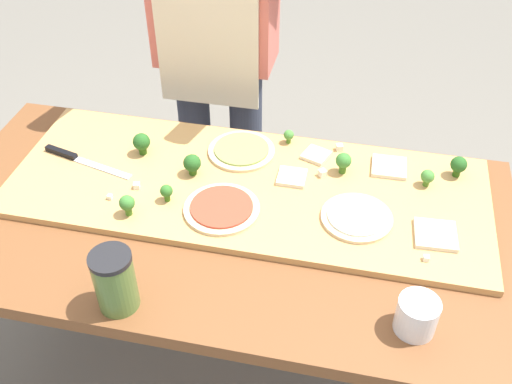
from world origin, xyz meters
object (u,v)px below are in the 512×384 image
object	(u,v)px
broccoli_floret_back_right	(192,164)
cheese_crumble_d	(137,186)
broccoli_floret_center_left	(142,142)
pizza_slice_center	(389,167)
broccoli_floret_back_mid	(166,192)
pizza_whole_pesto_green	(242,150)
cheese_crumble_b	(339,147)
cheese_crumble_c	(110,197)
cook_center	(215,35)
chefs_knife	(76,158)
prep_table	(221,244)
pizza_whole_tomato_red	(222,208)
pizza_slice_near_right	(436,235)
broccoli_floret_center_right	(459,165)
flour_cup	(416,317)
broccoli_floret_front_left	(127,204)
broccoli_floret_back_left	(427,177)
cheese_crumble_a	(322,173)
sauce_jar	(115,281)
broccoli_floret_front_mid	(344,161)
cheese_crumble_e	(426,258)
broccoli_floret_front_right	(289,135)
pizza_slice_far_right	(292,177)
pizza_whole_white_garlic	(357,217)

from	to	relation	value
broccoli_floret_back_right	cheese_crumble_d	xyz separation A→B (m)	(-0.13, -0.09, -0.03)
broccoli_floret_center_left	cheese_crumble_d	distance (m)	0.16
pizza_slice_center	broccoli_floret_back_mid	xyz separation A→B (m)	(-0.59, -0.27, 0.03)
pizza_whole_pesto_green	cheese_crumble_b	bearing A→B (deg)	14.51
pizza_whole_pesto_green	cheese_crumble_c	bearing A→B (deg)	-137.41
pizza_slice_center	cook_center	size ratio (longest dim) A/B	0.06
chefs_knife	prep_table	bearing A→B (deg)	-14.81
pizza_whole_tomato_red	cheese_crumble_b	distance (m)	0.44
pizza_slice_near_right	broccoli_floret_back_mid	distance (m)	0.71
broccoli_floret_center_right	broccoli_floret_back_right	bearing A→B (deg)	-168.53
flour_cup	broccoli_floret_front_left	bearing A→B (deg)	165.10
broccoli_floret_back_left	cheese_crumble_a	bearing A→B (deg)	-176.18
cook_center	broccoli_floret_back_mid	bearing A→B (deg)	-87.20
broccoli_floret_center_left	broccoli_floret_back_left	size ratio (longest dim) A/B	1.34
cheese_crumble_b	sauce_jar	distance (m)	0.80
broccoli_floret_back_right	broccoli_floret_front_mid	distance (m)	0.43
prep_table	pizza_slice_center	size ratio (longest dim) A/B	16.15
broccoli_floret_back_mid	cheese_crumble_e	xyz separation A→B (m)	(0.69, -0.08, -0.02)
broccoli_floret_center_right	pizza_slice_near_right	bearing A→B (deg)	-103.06
broccoli_floret_front_right	sauce_jar	world-z (taller)	sauce_jar
broccoli_floret_front_mid	flour_cup	xyz separation A→B (m)	(0.21, -0.50, -0.02)
pizza_slice_far_right	cheese_crumble_e	xyz separation A→B (m)	(0.37, -0.24, 0.00)
broccoli_floret_back_right	broccoli_floret_back_mid	world-z (taller)	broccoli_floret_back_right
pizza_slice_far_right	broccoli_floret_center_right	world-z (taller)	broccoli_floret_center_right
pizza_whole_white_garlic	cheese_crumble_d	distance (m)	0.61
cheese_crumble_c	pizza_whole_tomato_red	bearing A→B (deg)	3.32
pizza_whole_tomato_red	cheese_crumble_b	xyz separation A→B (m)	(0.28, 0.34, 0.00)
cheese_crumble_c	cook_center	world-z (taller)	cook_center
cheese_crumble_c	pizza_slice_far_right	bearing A→B (deg)	21.77
pizza_slice_near_right	cheese_crumble_c	world-z (taller)	same
pizza_whole_white_garlic	prep_table	bearing A→B (deg)	-173.59
broccoli_floret_front_mid	sauce_jar	xyz separation A→B (m)	(-0.46, -0.57, 0.02)
cheese_crumble_b	broccoli_floret_front_right	bearing A→B (deg)	178.29
prep_table	cheese_crumble_c	distance (m)	0.33
broccoli_floret_back_right	broccoli_floret_center_left	bearing A→B (deg)	160.39
broccoli_floret_center_right	cook_center	distance (m)	0.90
cheese_crumble_a	chefs_knife	bearing A→B (deg)	-173.94
broccoli_floret_center_left	cheese_crumble_b	distance (m)	0.59
broccoli_floret_front_left	broccoli_floret_front_right	xyz separation A→B (m)	(0.36, 0.41, -0.01)
broccoli_floret_back_left	cheese_crumble_e	size ratio (longest dim) A/B	3.72
broccoli_floret_center_right	broccoli_floret_front_right	bearing A→B (deg)	173.49
broccoli_floret_back_right	cook_center	size ratio (longest dim) A/B	0.04
broccoli_floret_front_left	chefs_knife	bearing A→B (deg)	141.63
prep_table	chefs_knife	distance (m)	0.51
cheese_crumble_c	cheese_crumble_d	distance (m)	0.08
broccoli_floret_back_mid	cheese_crumble_a	xyz separation A→B (m)	(0.40, 0.19, -0.02)
prep_table	cheese_crumble_a	world-z (taller)	cheese_crumble_a
chefs_knife	broccoli_floret_back_left	distance (m)	1.02
broccoli_floret_front_left	broccoli_floret_back_mid	size ratio (longest dim) A/B	1.19
broccoli_floret_front_mid	sauce_jar	bearing A→B (deg)	-128.77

